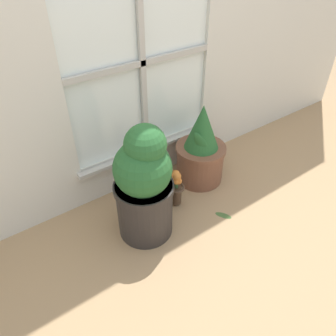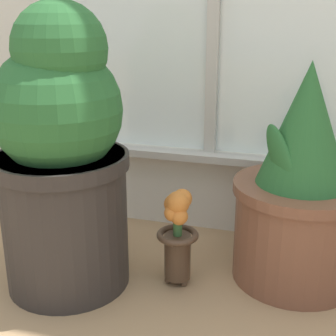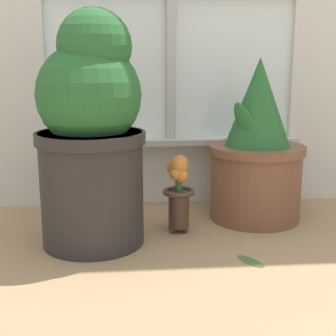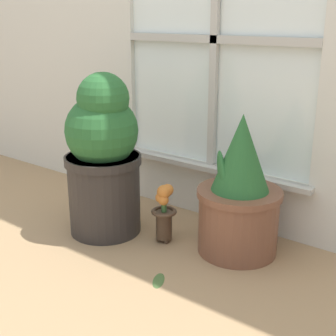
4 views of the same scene
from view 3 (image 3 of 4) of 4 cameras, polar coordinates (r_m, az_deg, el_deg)
ground_plane at (r=1.38m, az=3.04°, el=-12.18°), size 10.00×10.00×0.00m
potted_plant_left at (r=1.50m, az=-9.33°, el=4.26°), size 0.35×0.35×0.75m
potted_plant_right at (r=1.77m, az=10.75°, el=1.80°), size 0.36×0.36×0.60m
flower_vase at (r=1.62m, az=1.31°, el=-2.55°), size 0.11×0.11×0.27m
fallen_leaf at (r=1.45m, az=10.02°, el=-11.01°), size 0.09×0.12×0.01m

